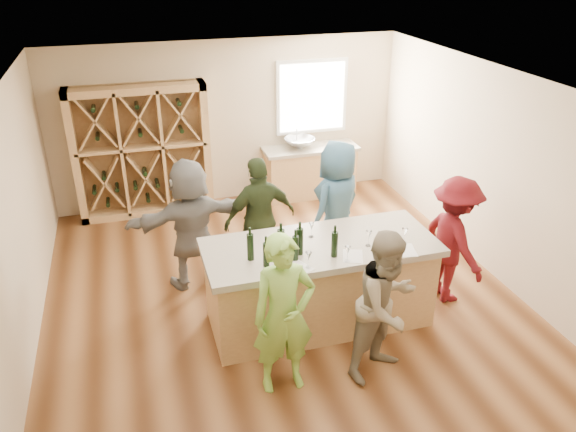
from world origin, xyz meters
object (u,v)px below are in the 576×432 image
object	(u,v)px
tasting_counter_base	(320,286)
person_near_left	(284,315)
wine_rack	(142,152)
person_far_mid	(260,219)
person_server	(453,240)
wine_bottle_f	(335,244)
person_far_left	(191,224)
wine_bottle_b	(266,255)
wine_bottle_e	(300,241)
person_far_right	(337,205)
person_near_right	(387,305)
wine_bottle_a	(250,247)
sink	(300,143)
wine_bottle_c	(281,244)
wine_bottle_d	(295,248)

from	to	relation	value
tasting_counter_base	person_near_left	size ratio (longest dim) A/B	1.47
wine_rack	person_far_mid	world-z (taller)	wine_rack
person_server	wine_bottle_f	bearing A→B (deg)	96.18
person_far_left	wine_bottle_f	bearing A→B (deg)	121.21
person_server	tasting_counter_base	bearing A→B (deg)	86.36
wine_bottle_b	wine_bottle_e	xyz separation A→B (m)	(0.42, 0.15, 0.02)
wine_rack	person_server	bearing A→B (deg)	-46.09
tasting_counter_base	person_far_mid	xyz separation A→B (m)	(-0.42, 1.25, 0.37)
person_far_right	wine_bottle_b	bearing A→B (deg)	15.04
person_near_right	person_far_right	size ratio (longest dim) A/B	0.91
wine_bottle_e	person_near_left	world-z (taller)	person_near_left
person_near_right	wine_bottle_f	bearing A→B (deg)	89.05
wine_bottle_a	person_far_right	world-z (taller)	person_far_right
wine_rack	person_server	xyz separation A→B (m)	(3.58, -3.72, -0.26)
sink	person_far_left	size ratio (longest dim) A/B	0.30
wine_rack	tasting_counter_base	xyz separation A→B (m)	(1.80, -3.74, -0.60)
person_far_mid	person_far_left	distance (m)	0.92
person_server	person_far_left	bearing A→B (deg)	63.13
wine_bottle_e	person_server	bearing A→B (deg)	4.70
wine_bottle_a	person_far_mid	size ratio (longest dim) A/B	0.18
tasting_counter_base	wine_bottle_b	size ratio (longest dim) A/B	9.31
person_far_left	wine_bottle_a	bearing A→B (deg)	99.22
person_far_right	wine_bottle_c	bearing A→B (deg)	16.78
tasting_counter_base	person_far_right	world-z (taller)	person_far_right
wine_bottle_c	wine_bottle_a	bearing A→B (deg)	172.78
wine_bottle_a	person_far_right	size ratio (longest dim) A/B	0.17
sink	person_far_right	bearing A→B (deg)	-95.31
wine_bottle_d	person_far_right	distance (m)	1.86
wine_bottle_b	person_far_mid	size ratio (longest dim) A/B	0.16
person_near_right	wine_bottle_d	bearing A→B (deg)	109.64
wine_bottle_c	person_far_right	world-z (taller)	person_far_right
wine_rack	wine_bottle_a	size ratio (longest dim) A/B	7.06
tasting_counter_base	wine_bottle_f	bearing A→B (deg)	-80.54
person_near_left	person_far_right	world-z (taller)	person_far_right
tasting_counter_base	wine_bottle_b	bearing A→B (deg)	-158.18
wine_bottle_a	person_far_right	xyz separation A→B (m)	(1.53, 1.35, -0.31)
person_far_right	person_far_left	world-z (taller)	person_far_right
wine_bottle_e	wine_bottle_c	bearing A→B (deg)	-178.57
wine_bottle_a	person_far_right	distance (m)	2.06
wine_bottle_a	wine_bottle_e	bearing A→B (deg)	-3.83
wine_bottle_a	person_near_left	world-z (taller)	person_near_left
person_near_left	tasting_counter_base	bearing A→B (deg)	52.13
wine_bottle_e	person_far_right	xyz separation A→B (m)	(0.98, 1.38, -0.31)
tasting_counter_base	person_near_right	world-z (taller)	person_near_right
wine_rack	person_far_left	world-z (taller)	wine_rack
person_near_left	person_far_mid	size ratio (longest dim) A/B	1.02
wine_bottle_c	wine_bottle_e	xyz separation A→B (m)	(0.22, 0.01, -0.01)
person_far_right	wine_rack	bearing A→B (deg)	-77.83
wine_bottle_f	wine_bottle_e	bearing A→B (deg)	156.05
wine_bottle_d	person_far_mid	size ratio (longest dim) A/B	0.17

